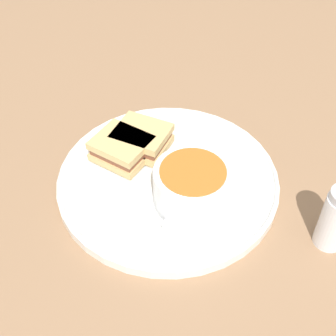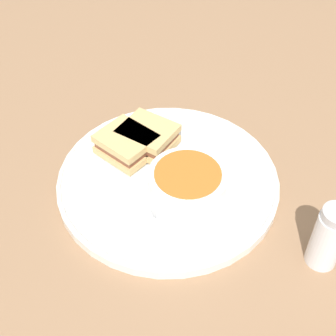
% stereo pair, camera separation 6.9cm
% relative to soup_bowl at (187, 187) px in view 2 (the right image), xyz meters
% --- Properties ---
extents(ground_plane, '(2.40, 2.40, 0.00)m').
position_rel_soup_bowl_xyz_m(ground_plane, '(-0.05, -0.03, -0.05)').
color(ground_plane, '#8E6B4C').
extents(plate, '(0.33, 0.33, 0.02)m').
position_rel_soup_bowl_xyz_m(plate, '(-0.05, -0.03, -0.04)').
color(plate, white).
rests_on(plate, ground_plane).
extents(soup_bowl, '(0.11, 0.11, 0.06)m').
position_rel_soup_bowl_xyz_m(soup_bowl, '(0.00, 0.00, 0.00)').
color(soup_bowl, white).
rests_on(soup_bowl, plate).
extents(spoon, '(0.08, 0.12, 0.01)m').
position_rel_soup_bowl_xyz_m(spoon, '(0.04, -0.04, -0.03)').
color(spoon, silver).
rests_on(spoon, plate).
extents(sandwich_half_near, '(0.10, 0.10, 0.03)m').
position_rel_soup_bowl_xyz_m(sandwich_half_near, '(-0.11, -0.07, -0.01)').
color(sandwich_half_near, tan).
rests_on(sandwich_half_near, plate).
extents(sandwich_half_far, '(0.11, 0.11, 0.03)m').
position_rel_soup_bowl_xyz_m(sandwich_half_far, '(-0.09, -0.10, -0.01)').
color(sandwich_half_far, tan).
rests_on(sandwich_half_far, plate).
extents(salt_shaker, '(0.04, 0.04, 0.10)m').
position_rel_soup_bowl_xyz_m(salt_shaker, '(0.07, 0.18, -0.00)').
color(salt_shaker, silver).
rests_on(salt_shaker, ground_plane).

